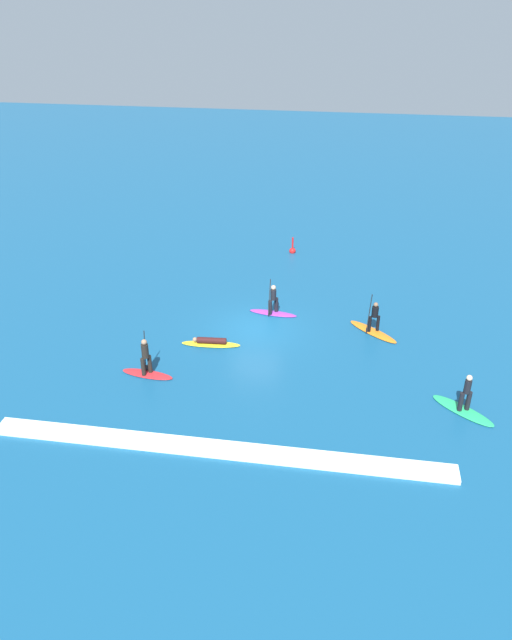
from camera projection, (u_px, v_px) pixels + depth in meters
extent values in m
plane|color=navy|center=(256.00, 328.00, 31.58)|extent=(120.00, 120.00, 0.00)
ellipsoid|color=orange|center=(373.00, 332.00, 31.19)|extent=(2.70, 2.44, 0.10)
cylinder|color=black|center=(378.00, 323.00, 30.99)|extent=(0.23, 0.23, 0.84)
cylinder|color=black|center=(370.00, 324.00, 30.93)|extent=(0.23, 0.23, 0.84)
cylinder|color=black|center=(375.00, 312.00, 30.62)|extent=(0.48, 0.48, 0.55)
sphere|color=brown|center=(376.00, 305.00, 30.43)|extent=(0.33, 0.33, 0.24)
cylinder|color=black|center=(369.00, 313.00, 30.60)|extent=(0.18, 0.20, 2.09)
cube|color=black|center=(367.00, 330.00, 31.08)|extent=(0.18, 0.19, 0.32)
ellipsoid|color=purple|center=(273.00, 313.00, 32.95)|extent=(2.66, 0.91, 0.07)
cylinder|color=black|center=(276.00, 305.00, 32.87)|extent=(0.23, 0.23, 0.80)
cylinder|color=black|center=(270.00, 307.00, 32.60)|extent=(0.23, 0.23, 0.80)
cylinder|color=black|center=(273.00, 295.00, 32.40)|extent=(0.34, 0.34, 0.58)
sphere|color=tan|center=(273.00, 288.00, 32.19)|extent=(0.28, 0.28, 0.25)
cylinder|color=black|center=(269.00, 298.00, 32.26)|extent=(0.10, 0.44, 1.99)
cube|color=black|center=(269.00, 313.00, 32.73)|extent=(0.08, 0.21, 0.32)
ellipsoid|color=#23B266|center=(463.00, 411.00, 25.49)|extent=(2.69, 2.38, 0.10)
cylinder|color=black|center=(461.00, 402.00, 25.22)|extent=(0.29, 0.29, 0.87)
cylinder|color=black|center=(468.00, 401.00, 25.28)|extent=(0.29, 0.29, 0.87)
cylinder|color=black|center=(468.00, 387.00, 24.89)|extent=(0.40, 0.40, 0.61)
sphere|color=beige|center=(469.00, 378.00, 24.68)|extent=(0.35, 0.35, 0.25)
ellipsoid|color=yellow|center=(211.00, 344.00, 30.14)|extent=(2.96, 0.82, 0.09)
cylinder|color=#381414|center=(212.00, 341.00, 30.04)|extent=(1.46, 0.41, 0.32)
sphere|color=#A37556|center=(195.00, 339.00, 30.09)|extent=(0.24, 0.24, 0.22)
ellipsoid|color=red|center=(147.00, 374.00, 27.84)|extent=(2.54, 0.97, 0.09)
cylinder|color=black|center=(150.00, 364.00, 27.71)|extent=(0.22, 0.22, 0.88)
cylinder|color=black|center=(143.00, 367.00, 27.50)|extent=(0.22, 0.22, 0.88)
cylinder|color=black|center=(145.00, 351.00, 27.23)|extent=(0.36, 0.36, 0.67)
sphere|color=#A37556|center=(144.00, 342.00, 27.01)|extent=(0.29, 0.29, 0.25)
cylinder|color=black|center=(145.00, 351.00, 27.58)|extent=(0.08, 0.27, 2.02)
cube|color=black|center=(147.00, 369.00, 28.05)|extent=(0.09, 0.21, 0.32)
sphere|color=red|center=(292.00, 251.00, 40.31)|extent=(0.43, 0.43, 0.43)
cylinder|color=red|center=(293.00, 245.00, 40.10)|extent=(0.11, 0.11, 1.06)
cube|color=white|center=(218.00, 449.00, 23.34)|extent=(17.96, 0.90, 0.18)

